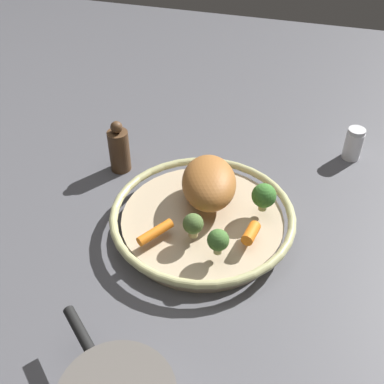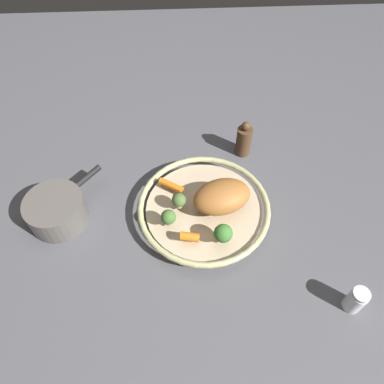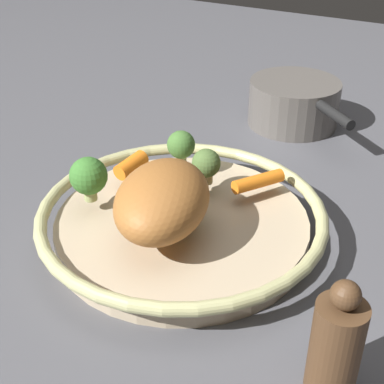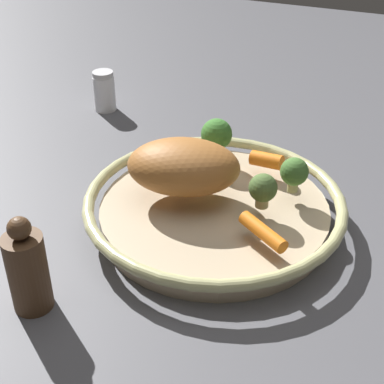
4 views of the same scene
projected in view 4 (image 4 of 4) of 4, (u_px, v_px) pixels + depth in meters
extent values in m
plane|color=#4C4C51|center=(214.00, 224.00, 0.77)|extent=(2.19, 2.19, 0.00)
cylinder|color=tan|center=(214.00, 215.00, 0.76)|extent=(0.30, 0.30, 0.03)
torus|color=tan|center=(214.00, 200.00, 0.75)|extent=(0.34, 0.34, 0.02)
ellipsoid|color=#9C5F2B|center=(184.00, 166.00, 0.74)|extent=(0.17, 0.14, 0.07)
cylinder|color=orange|center=(263.00, 232.00, 0.67)|extent=(0.07, 0.05, 0.02)
cylinder|color=orange|center=(267.00, 160.00, 0.80)|extent=(0.05, 0.03, 0.02)
cylinder|color=tan|center=(293.00, 186.00, 0.75)|extent=(0.01, 0.01, 0.01)
sphere|color=#406A2E|center=(294.00, 172.00, 0.74)|extent=(0.04, 0.04, 0.04)
cylinder|color=#9BA566|center=(216.00, 150.00, 0.83)|extent=(0.02, 0.02, 0.01)
sphere|color=#38712B|center=(217.00, 134.00, 0.82)|extent=(0.04, 0.04, 0.04)
cylinder|color=tan|center=(261.00, 203.00, 0.72)|extent=(0.02, 0.02, 0.01)
sphere|color=#486330|center=(262.00, 189.00, 0.71)|extent=(0.04, 0.04, 0.04)
cylinder|color=white|center=(104.00, 93.00, 1.05)|extent=(0.04, 0.04, 0.06)
cylinder|color=silver|center=(103.00, 74.00, 1.03)|extent=(0.04, 0.04, 0.01)
cylinder|color=#4C331E|center=(28.00, 273.00, 0.62)|extent=(0.04, 0.04, 0.09)
sphere|color=#4C331E|center=(19.00, 228.00, 0.58)|extent=(0.03, 0.03, 0.03)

